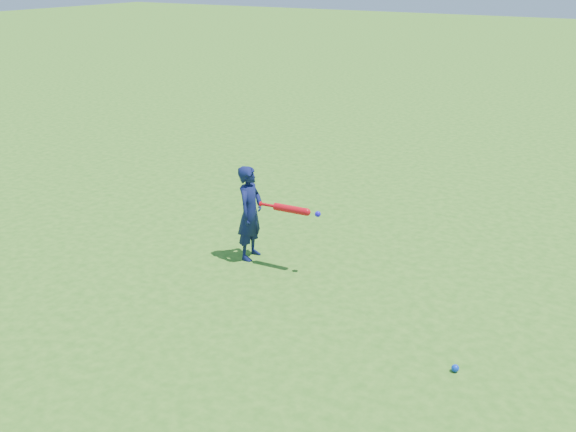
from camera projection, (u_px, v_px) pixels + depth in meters
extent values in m
plane|color=#306C19|center=(272.00, 256.00, 7.77)|extent=(80.00, 80.00, 0.00)
imported|color=#0F1546|center=(250.00, 213.00, 7.55)|extent=(0.32, 0.45, 1.14)
sphere|color=#0C36CF|center=(455.00, 368.00, 5.57)|extent=(0.07, 0.07, 0.07)
cylinder|color=red|center=(261.00, 204.00, 7.37)|extent=(0.02, 0.06, 0.06)
cylinder|color=red|center=(268.00, 205.00, 7.33)|extent=(0.19, 0.05, 0.03)
cylinder|color=red|center=(291.00, 209.00, 7.21)|extent=(0.41, 0.12, 0.09)
sphere|color=red|center=(307.00, 212.00, 7.13)|extent=(0.09, 0.09, 0.09)
sphere|color=#1E0DE9|center=(318.00, 214.00, 7.07)|extent=(0.07, 0.07, 0.07)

